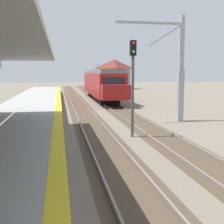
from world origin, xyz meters
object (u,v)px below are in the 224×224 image
catenary_pylon_far_side (177,71)px  distant_trackside_house (114,74)px  approaching_train (102,83)px  rail_signal_post (133,78)px

catenary_pylon_far_side → distant_trackside_house: 43.99m
catenary_pylon_far_side → distant_trackside_house: (3.63, 43.83, -0.27)m
approaching_train → catenary_pylon_far_side: catenary_pylon_far_side is taller
approaching_train → rail_signal_post: bearing=-94.0°
approaching_train → distant_trackside_house: (6.48, 25.99, 1.16)m
rail_signal_post → catenary_pylon_far_side: (4.41, 4.62, 0.41)m
rail_signal_post → catenary_pylon_far_side: catenary_pylon_far_side is taller
distant_trackside_house → approaching_train: bearing=-104.0°
approaching_train → distant_trackside_house: size_ratio=2.97×
catenary_pylon_far_side → distant_trackside_house: bearing=85.3°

